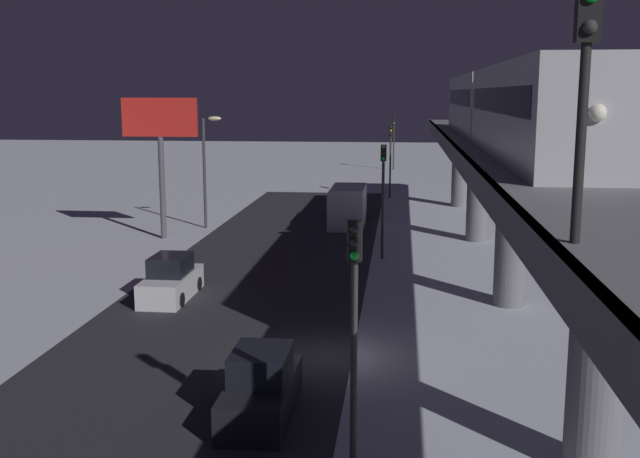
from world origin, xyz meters
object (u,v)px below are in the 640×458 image
traffic_light_mid (383,185)px  traffic_light_distant (394,135)px  sedan_black_2 (261,389)px  traffic_light_far (390,151)px  commercial_billboard (160,131)px  subway_train (502,105)px  box_truck (348,205)px  rail_signal (585,68)px  traffic_light_near (354,317)px  sedan_white (171,281)px

traffic_light_mid → traffic_light_distant: (0.00, -50.76, 0.00)m
sedan_black_2 → traffic_light_far: traffic_light_far is taller
commercial_billboard → traffic_light_mid: bearing=161.8°
subway_train → box_truck: subway_train is taller
box_truck → traffic_light_distant: bearing=-93.9°
rail_signal → traffic_light_far: (3.76, -54.99, -5.34)m
subway_train → traffic_light_near: size_ratio=5.76×
sedan_black_2 → traffic_light_near: 5.94m
traffic_light_far → traffic_light_distant: (0.00, -25.38, 0.00)m
traffic_light_distant → traffic_light_far: bearing=90.0°
sedan_black_2 → box_truck: box_truck is taller
subway_train → box_truck: (8.50, -15.17, -7.25)m
subway_train → traffic_light_mid: size_ratio=5.76×
sedan_white → sedan_black_2: 13.73m
sedan_black_2 → traffic_light_mid: size_ratio=0.69×
traffic_light_mid → traffic_light_far: size_ratio=1.00×
subway_train → rail_signal: size_ratio=9.22×
box_truck → traffic_light_distant: (-2.70, -39.42, 2.85)m
traffic_light_mid → traffic_light_far: (0.00, -25.38, 0.00)m
traffic_light_distant → commercial_billboard: commercial_billboard is taller
sedan_white → traffic_light_distant: size_ratio=0.72×
rail_signal → traffic_light_distant: (3.76, -80.37, -5.34)m
rail_signal → traffic_light_mid: 30.32m
traffic_light_far → traffic_light_distant: bearing=-90.0°
box_truck → traffic_light_mid: 12.00m
subway_train → traffic_light_far: size_ratio=5.76×
traffic_light_distant → commercial_billboard: (14.09, 46.12, 2.63)m
sedan_white → traffic_light_far: traffic_light_far is taller
sedan_white → traffic_light_distant: 60.89m
subway_train → commercial_billboard: bearing=-23.1°
sedan_white → traffic_light_near: 18.87m
box_truck → rail_signal: bearing=99.0°
subway_train → traffic_light_far: bearing=-78.8°
subway_train → sedan_white: 17.86m
commercial_billboard → sedan_black_2: bearing=113.2°
subway_train → sedan_white: bearing=20.0°
traffic_light_near → traffic_light_mid: bearing=-90.0°
traffic_light_far → commercial_billboard: size_ratio=0.72×
sedan_black_2 → traffic_light_far: (-2.90, -46.85, 3.40)m
traffic_light_near → sedan_white: bearing=-59.9°
rail_signal → sedan_black_2: 13.67m
rail_signal → sedan_white: (13.06, -20.29, -8.76)m
traffic_light_near → traffic_light_mid: same height
traffic_light_near → traffic_light_far: bearing=-90.0°
sedan_black_2 → traffic_light_distant: (-2.90, -72.23, 3.40)m
sedan_black_2 → traffic_light_near: bearing=-53.4°
traffic_light_far → commercial_billboard: 25.21m
subway_train → traffic_light_far: subway_train is taller
rail_signal → traffic_light_mid: size_ratio=0.62×
traffic_light_far → traffic_light_distant: same height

